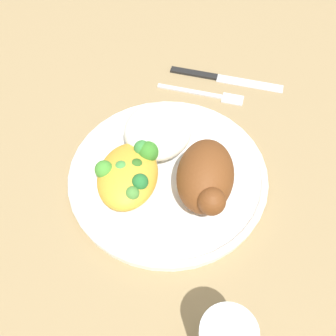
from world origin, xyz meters
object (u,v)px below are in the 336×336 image
at_px(mac_cheese_with_broccoli, 129,173).
at_px(knife, 216,77).
at_px(roasted_chicken, 206,177).
at_px(rice_pile, 158,131).
at_px(fork, 206,94).
at_px(plate, 168,176).

height_order(mac_cheese_with_broccoli, knife, mac_cheese_with_broccoli).
distance_m(roasted_chicken, knife, 0.25).
xyz_separation_m(rice_pile, knife, (-0.17, 0.07, -0.04)).
height_order(rice_pile, knife, rice_pile).
distance_m(roasted_chicken, mac_cheese_with_broccoli, 0.10).
xyz_separation_m(roasted_chicken, rice_pile, (-0.08, -0.07, -0.01)).
bearing_deg(rice_pile, fork, 155.27).
bearing_deg(rice_pile, plate, 23.28).
xyz_separation_m(fork, knife, (-0.04, 0.01, 0.00)).
height_order(fork, knife, knife).
relative_size(roasted_chicken, rice_pile, 1.14).
distance_m(mac_cheese_with_broccoli, knife, 0.26).
distance_m(roasted_chicken, rice_pile, 0.11).
bearing_deg(plate, mac_cheese_with_broccoli, -64.08).
height_order(roasted_chicken, mac_cheese_with_broccoli, roasted_chicken).
distance_m(mac_cheese_with_broccoli, fork, 0.22).
height_order(plate, knife, plate).
bearing_deg(fork, mac_cheese_with_broccoli, -22.64).
height_order(plate, rice_pile, rice_pile).
bearing_deg(roasted_chicken, plate, -116.61).
xyz_separation_m(rice_pile, mac_cheese_with_broccoli, (0.07, -0.03, -0.00)).
distance_m(plate, fork, 0.18).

